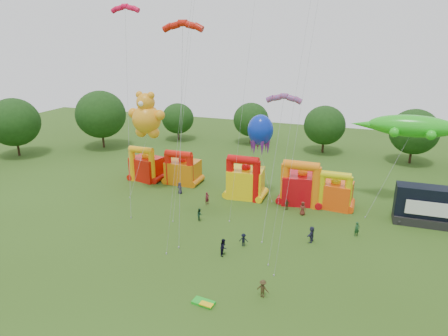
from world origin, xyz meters
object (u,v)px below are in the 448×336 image
(bouncy_castle_2, at_px, (245,181))
(teddy_bear_kite, at_px, (144,133))
(spectator_0, at_px, (180,188))
(stage_trailer, at_px, (427,206))
(spectator_4, at_px, (287,205))
(gecko_kite, at_px, (396,160))
(octopus_kite, at_px, (263,150))
(bouncy_castle_0, at_px, (146,167))

(bouncy_castle_2, distance_m, teddy_bear_kite, 16.52)
(teddy_bear_kite, xyz_separation_m, spectator_0, (5.13, 0.85, -8.29))
(stage_trailer, distance_m, spectator_4, 17.64)
(gecko_kite, bearing_deg, octopus_kite, -173.17)
(bouncy_castle_2, distance_m, spectator_0, 10.07)
(teddy_bear_kite, height_order, gecko_kite, teddy_bear_kite)
(bouncy_castle_0, xyz_separation_m, spectator_4, (24.50, -4.06, -1.50))
(spectator_4, bearing_deg, octopus_kite, -73.21)
(bouncy_castle_2, bearing_deg, gecko_kite, 9.09)
(gecko_kite, distance_m, spectator_0, 30.86)
(spectator_4, bearing_deg, teddy_bear_kite, -33.85)
(stage_trailer, bearing_deg, bouncy_castle_2, 178.55)
(bouncy_castle_0, bearing_deg, gecko_kite, 2.55)
(gecko_kite, bearing_deg, teddy_bear_kite, -169.84)
(spectator_4, bearing_deg, bouncy_castle_0, -44.62)
(bouncy_castle_0, relative_size, spectator_4, 3.87)
(bouncy_castle_0, relative_size, spectator_0, 3.32)
(stage_trailer, xyz_separation_m, gecko_kite, (-4.16, 3.83, 4.49))
(bouncy_castle_2, bearing_deg, teddy_bear_kite, -168.40)
(gecko_kite, bearing_deg, spectator_0, -169.71)
(bouncy_castle_2, distance_m, spectator_4, 7.47)
(bouncy_castle_0, bearing_deg, stage_trailer, -2.92)
(bouncy_castle_2, relative_size, spectator_4, 4.37)
(bouncy_castle_2, bearing_deg, octopus_kite, 26.10)
(teddy_bear_kite, height_order, spectator_0, teddy_bear_kite)
(gecko_kite, xyz_separation_m, spectator_0, (-29.78, -5.40, -6.02))
(stage_trailer, height_order, octopus_kite, octopus_kite)
(bouncy_castle_2, bearing_deg, bouncy_castle_0, 175.06)
(bouncy_castle_2, height_order, spectator_4, bouncy_castle_2)
(teddy_bear_kite, bearing_deg, spectator_0, 9.43)
(bouncy_castle_2, relative_size, spectator_0, 3.75)
(octopus_kite, height_order, spectator_4, octopus_kite)
(bouncy_castle_2, xyz_separation_m, teddy_bear_kite, (-14.82, -3.04, 6.64))
(spectator_0, bearing_deg, spectator_4, 10.95)
(stage_trailer, relative_size, spectator_0, 4.40)
(bouncy_castle_0, relative_size, bouncy_castle_2, 0.89)
(bouncy_castle_0, xyz_separation_m, spectator_0, (8.02, -3.72, -1.37))
(teddy_bear_kite, relative_size, spectator_4, 10.00)
(teddy_bear_kite, bearing_deg, gecko_kite, 10.16)
(octopus_kite, height_order, spectator_0, octopus_kite)
(bouncy_castle_0, distance_m, stage_trailer, 42.01)
(bouncy_castle_2, bearing_deg, spectator_0, -167.26)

